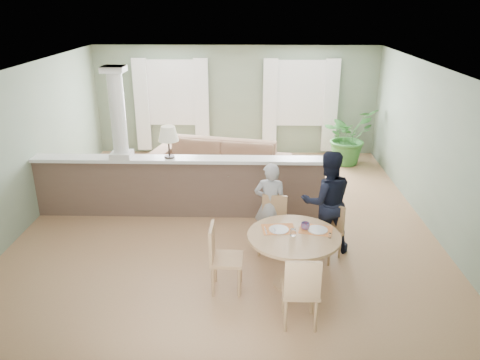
{
  "coord_description": "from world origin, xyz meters",
  "views": [
    {
      "loc": [
        0.4,
        -7.62,
        3.74
      ],
      "look_at": [
        0.23,
        -1.0,
        1.16
      ],
      "focal_mm": 35.0,
      "sensor_mm": 36.0,
      "label": 1
    }
  ],
  "objects_px": {
    "sofa": "(218,163)",
    "dining_table": "(294,245)",
    "chair_near": "(301,288)",
    "houseplant": "(348,136)",
    "chair_far_man": "(329,229)",
    "chair_far_boy": "(273,222)",
    "man_person": "(327,202)",
    "child_person": "(270,205)",
    "chair_side": "(221,255)"
  },
  "relations": [
    {
      "from": "sofa",
      "to": "houseplant",
      "type": "xyz_separation_m",
      "value": [
        3.01,
        1.38,
        0.23
      ]
    },
    {
      "from": "houseplant",
      "to": "dining_table",
      "type": "distance_m",
      "value": 5.47
    },
    {
      "from": "sofa",
      "to": "dining_table",
      "type": "xyz_separation_m",
      "value": [
        1.3,
        -3.81,
        0.17
      ]
    },
    {
      "from": "chair_far_boy",
      "to": "child_person",
      "type": "height_order",
      "value": "child_person"
    },
    {
      "from": "chair_side",
      "to": "man_person",
      "type": "relative_size",
      "value": 0.58
    },
    {
      "from": "dining_table",
      "to": "man_person",
      "type": "distance_m",
      "value": 1.16
    },
    {
      "from": "houseplant",
      "to": "man_person",
      "type": "height_order",
      "value": "man_person"
    },
    {
      "from": "houseplant",
      "to": "chair_far_man",
      "type": "height_order",
      "value": "houseplant"
    },
    {
      "from": "dining_table",
      "to": "chair_side",
      "type": "height_order",
      "value": "chair_side"
    },
    {
      "from": "chair_far_boy",
      "to": "chair_near",
      "type": "relative_size",
      "value": 0.92
    },
    {
      "from": "chair_side",
      "to": "man_person",
      "type": "distance_m",
      "value": 1.96
    },
    {
      "from": "sofa",
      "to": "houseplant",
      "type": "distance_m",
      "value": 3.32
    },
    {
      "from": "sofa",
      "to": "chair_far_boy",
      "type": "relative_size",
      "value": 3.36
    },
    {
      "from": "dining_table",
      "to": "chair_far_boy",
      "type": "distance_m",
      "value": 0.96
    },
    {
      "from": "dining_table",
      "to": "chair_side",
      "type": "relative_size",
      "value": 1.32
    },
    {
      "from": "chair_side",
      "to": "child_person",
      "type": "xyz_separation_m",
      "value": [
        0.7,
        1.26,
        0.17
      ]
    },
    {
      "from": "houseplant",
      "to": "chair_near",
      "type": "relative_size",
      "value": 1.37
    },
    {
      "from": "sofa",
      "to": "child_person",
      "type": "bearing_deg",
      "value": -56.67
    },
    {
      "from": "chair_near",
      "to": "chair_side",
      "type": "xyz_separation_m",
      "value": [
        -1.0,
        0.77,
        -0.01
      ]
    },
    {
      "from": "chair_near",
      "to": "man_person",
      "type": "xyz_separation_m",
      "value": [
        0.56,
        1.91,
        0.28
      ]
    },
    {
      "from": "houseplant",
      "to": "chair_near",
      "type": "bearing_deg",
      "value": -105.52
    },
    {
      "from": "dining_table",
      "to": "child_person",
      "type": "distance_m",
      "value": 1.14
    },
    {
      "from": "chair_near",
      "to": "child_person",
      "type": "distance_m",
      "value": 2.06
    },
    {
      "from": "dining_table",
      "to": "chair_near",
      "type": "distance_m",
      "value": 0.93
    },
    {
      "from": "dining_table",
      "to": "child_person",
      "type": "height_order",
      "value": "child_person"
    },
    {
      "from": "dining_table",
      "to": "child_person",
      "type": "relative_size",
      "value": 0.9
    },
    {
      "from": "chair_far_boy",
      "to": "houseplant",
      "type": "bearing_deg",
      "value": 78.71
    },
    {
      "from": "child_person",
      "to": "chair_far_man",
      "type": "bearing_deg",
      "value": 165.67
    },
    {
      "from": "chair_near",
      "to": "chair_far_boy",
      "type": "bearing_deg",
      "value": -81.92
    },
    {
      "from": "sofa",
      "to": "dining_table",
      "type": "distance_m",
      "value": 4.03
    },
    {
      "from": "sofa",
      "to": "child_person",
      "type": "distance_m",
      "value": 2.91
    },
    {
      "from": "chair_far_boy",
      "to": "chair_near",
      "type": "distance_m",
      "value": 1.87
    },
    {
      "from": "chair_near",
      "to": "sofa",
      "type": "bearing_deg",
      "value": -74.41
    },
    {
      "from": "chair_far_man",
      "to": "sofa",
      "type": "bearing_deg",
      "value": 162.68
    },
    {
      "from": "houseplant",
      "to": "chair_far_boy",
      "type": "height_order",
      "value": "houseplant"
    },
    {
      "from": "chair_far_man",
      "to": "chair_side",
      "type": "height_order",
      "value": "chair_side"
    },
    {
      "from": "chair_near",
      "to": "child_person",
      "type": "relative_size",
      "value": 0.7
    },
    {
      "from": "dining_table",
      "to": "chair_far_man",
      "type": "bearing_deg",
      "value": 50.98
    },
    {
      "from": "sofa",
      "to": "child_person",
      "type": "relative_size",
      "value": 2.16
    },
    {
      "from": "sofa",
      "to": "chair_near",
      "type": "distance_m",
      "value": 4.92
    },
    {
      "from": "dining_table",
      "to": "chair_far_boy",
      "type": "bearing_deg",
      "value": 104.99
    },
    {
      "from": "houseplant",
      "to": "chair_side",
      "type": "bearing_deg",
      "value": -116.73
    },
    {
      "from": "dining_table",
      "to": "chair_side",
      "type": "xyz_separation_m",
      "value": [
        -0.99,
        -0.16,
        -0.08
      ]
    },
    {
      "from": "sofa",
      "to": "dining_table",
      "type": "height_order",
      "value": "sofa"
    },
    {
      "from": "chair_near",
      "to": "houseplant",
      "type": "bearing_deg",
      "value": -105.4
    },
    {
      "from": "sofa",
      "to": "chair_side",
      "type": "distance_m",
      "value": 3.99
    },
    {
      "from": "chair_near",
      "to": "man_person",
      "type": "relative_size",
      "value": 0.6
    },
    {
      "from": "man_person",
      "to": "chair_side",
      "type": "bearing_deg",
      "value": 30.38
    },
    {
      "from": "chair_far_boy",
      "to": "chair_far_man",
      "type": "bearing_deg",
      "value": 1.7
    },
    {
      "from": "chair_far_man",
      "to": "dining_table",
      "type": "bearing_deg",
      "value": -88.21
    }
  ]
}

